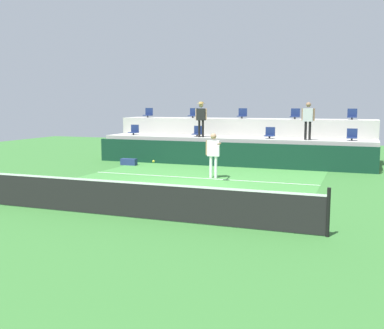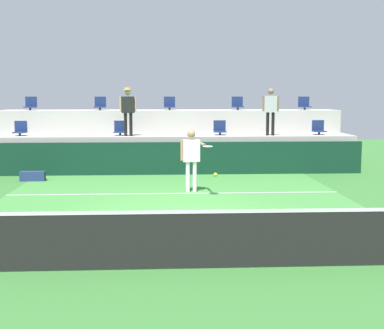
{
  "view_description": "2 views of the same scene",
  "coord_description": "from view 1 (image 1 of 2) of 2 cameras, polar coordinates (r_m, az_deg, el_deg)",
  "views": [
    {
      "loc": [
        5.82,
        -13.92,
        2.82
      ],
      "look_at": [
        0.56,
        0.11,
        0.84
      ],
      "focal_mm": 42.79,
      "sensor_mm": 36.0,
      "label": 1
    },
    {
      "loc": [
        -0.29,
        -11.93,
        2.64
      ],
      "look_at": [
        0.32,
        -0.67,
        1.19
      ],
      "focal_mm": 50.06,
      "sensor_mm": 36.0,
      "label": 2
    }
  ],
  "objects": [
    {
      "name": "stadium_chair_upper_far_right",
      "position": [
        22.97,
        19.33,
        5.83
      ],
      "size": [
        0.44,
        0.4,
        0.52
      ],
      "color": "#2D2D33",
      "rests_on": "seating_tier_upper"
    },
    {
      "name": "ground_plane",
      "position": [
        15.35,
        -2.1,
        -3.07
      ],
      "size": [
        40.0,
        40.0,
        0.0
      ],
      "primitive_type": "plane",
      "color": "#336B2D"
    },
    {
      "name": "sponsor_backboard",
      "position": [
        20.88,
        4.24,
        1.25
      ],
      "size": [
        13.0,
        0.16,
        1.1
      ],
      "primitive_type": "cube",
      "color": "#0F3323",
      "rests_on": "ground_plane"
    },
    {
      "name": "court_service_line",
      "position": [
        17.56,
        0.92,
        -1.71
      ],
      "size": [
        9.0,
        0.06,
        0.0
      ],
      "primitive_type": "cube",
      "color": "white",
      "rests_on": "ground_plane"
    },
    {
      "name": "stadium_chair_upper_far_left",
      "position": [
        25.54,
        -5.46,
        6.35
      ],
      "size": [
        0.44,
        0.4,
        0.52
      ],
      "color": "#2D2D33",
      "rests_on": "seating_tier_upper"
    },
    {
      "name": "stadium_chair_lower_right",
      "position": [
        21.59,
        9.68,
        3.81
      ],
      "size": [
        0.44,
        0.4,
        0.52
      ],
      "color": "#2D2D33",
      "rests_on": "seating_tier_lower"
    },
    {
      "name": "court_inner_paint",
      "position": [
        16.26,
        -0.74,
        -2.46
      ],
      "size": [
        9.0,
        10.0,
        0.01
      ],
      "primitive_type": "cube",
      "color": "#3D7F38",
      "rests_on": "ground_plane"
    },
    {
      "name": "equipment_bag",
      "position": [
        21.54,
        -7.88,
        0.32
      ],
      "size": [
        0.76,
        0.28,
        0.3
      ],
      "primitive_type": "cube",
      "color": "navy",
      "rests_on": "ground_plane"
    },
    {
      "name": "tennis_player",
      "position": [
        17.47,
        2.69,
        1.72
      ],
      "size": [
        0.83,
        1.18,
        1.72
      ],
      "color": "white",
      "rests_on": "ground_plane"
    },
    {
      "name": "stadium_chair_upper_left",
      "position": [
        24.5,
        0.16,
        6.33
      ],
      "size": [
        0.44,
        0.4,
        0.52
      ],
      "color": "#2D2D33",
      "rests_on": "seating_tier_upper"
    },
    {
      "name": "stadium_chair_upper_right",
      "position": [
        23.18,
        12.73,
        6.08
      ],
      "size": [
        0.44,
        0.4,
        0.52
      ],
      "color": "#2D2D33",
      "rests_on": "seating_tier_upper"
    },
    {
      "name": "stadium_chair_upper_center",
      "position": [
        23.7,
        6.29,
        6.25
      ],
      "size": [
        0.44,
        0.4,
        0.52
      ],
      "color": "#2D2D33",
      "rests_on": "seating_tier_upper"
    },
    {
      "name": "stadium_chair_lower_far_right",
      "position": [
        21.2,
        19.32,
        3.43
      ],
      "size": [
        0.44,
        0.4,
        0.52
      ],
      "color": "#2D2D33",
      "rests_on": "seating_tier_lower"
    },
    {
      "name": "tennis_net",
      "position": [
        11.74,
        -9.67,
        -4.0
      ],
      "size": [
        10.48,
        0.08,
        1.07
      ],
      "color": "black",
      "rests_on": "ground_plane"
    },
    {
      "name": "spectator_with_hat",
      "position": [
        22.03,
        1.14,
        6.11
      ],
      "size": [
        0.58,
        0.41,
        1.69
      ],
      "color": "black",
      "rests_on": "seating_tier_lower"
    },
    {
      "name": "spectator_leaning_on_rail",
      "position": [
        20.91,
        14.27,
        5.72
      ],
      "size": [
        0.59,
        0.25,
        1.66
      ],
      "color": "black",
      "rests_on": "seating_tier_lower"
    },
    {
      "name": "stadium_chair_lower_far_left",
      "position": [
        23.95,
        -7.23,
        4.21
      ],
      "size": [
        0.44,
        0.4,
        0.52
      ],
      "color": "#2D2D33",
      "rests_on": "seating_tier_lower"
    },
    {
      "name": "stadium_chair_lower_left",
      "position": [
        22.53,
        0.72,
        4.06
      ],
      "size": [
        0.44,
        0.4,
        0.52
      ],
      "color": "#2D2D33",
      "rests_on": "seating_tier_lower"
    },
    {
      "name": "seating_tier_upper",
      "position": [
        23.81,
        6.36,
        3.2
      ],
      "size": [
        13.0,
        1.8,
        2.1
      ],
      "primitive_type": "cube",
      "color": "#ADAAA3",
      "rests_on": "ground_plane"
    },
    {
      "name": "seating_tier_lower",
      "position": [
        22.12,
        5.19,
        1.79
      ],
      "size": [
        13.0,
        1.8,
        1.25
      ],
      "primitive_type": "cube",
      "color": "#ADAAA3",
      "rests_on": "ground_plane"
    },
    {
      "name": "tennis_ball",
      "position": [
        12.25,
        -4.83,
        0.39
      ],
      "size": [
        0.07,
        0.07,
        0.07
      ],
      "color": "#CCE033"
    }
  ]
}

